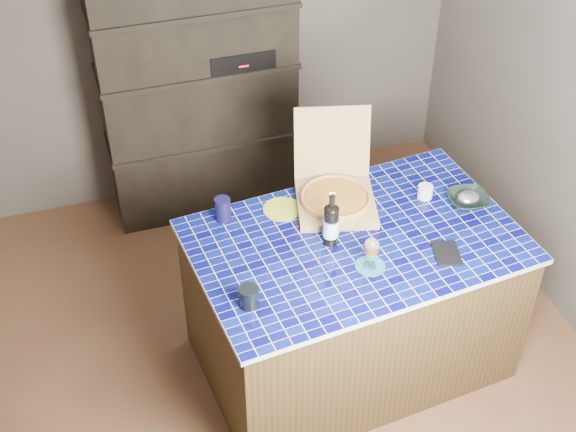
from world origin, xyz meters
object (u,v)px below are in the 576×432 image
object	(u,v)px
kitchen_island	(352,302)
pizza_box	(335,194)
dvd_case	(447,253)
wine_glass	(372,248)
bowl	(468,200)
mead_bottle	(331,224)

from	to	relation	value
kitchen_island	pizza_box	world-z (taller)	pizza_box
dvd_case	kitchen_island	bearing A→B (deg)	160.67
wine_glass	bowl	size ratio (longest dim) A/B	0.80
mead_bottle	kitchen_island	bearing A→B (deg)	-7.16
mead_bottle	wine_glass	xyz separation A→B (m)	(0.12, -0.22, 0.00)
pizza_box	wine_glass	size ratio (longest dim) A/B	3.35
kitchen_island	dvd_case	size ratio (longest dim) A/B	9.99
wine_glass	dvd_case	size ratio (longest dim) A/B	0.99
bowl	mead_bottle	bearing A→B (deg)	-174.65
mead_bottle	bowl	bearing A→B (deg)	5.35
kitchen_island	wine_glass	distance (m)	0.59
mead_bottle	dvd_case	world-z (taller)	mead_bottle
mead_bottle	bowl	xyz separation A→B (m)	(0.78, 0.07, -0.09)
pizza_box	wine_glass	bearing A→B (deg)	-77.12
wine_glass	mead_bottle	bearing A→B (deg)	118.81
mead_bottle	bowl	distance (m)	0.79
wine_glass	bowl	world-z (taller)	wine_glass
kitchen_island	bowl	bearing A→B (deg)	1.81
kitchen_island	dvd_case	xyz separation A→B (m)	(0.37, -0.23, 0.44)
wine_glass	bowl	bearing A→B (deg)	23.88
pizza_box	wine_glass	xyz separation A→B (m)	(-0.01, -0.50, 0.06)
dvd_case	bowl	world-z (taller)	bowl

